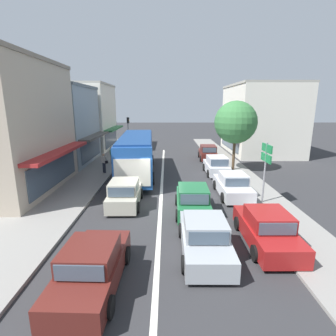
{
  "coord_description": "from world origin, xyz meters",
  "views": [
    {
      "loc": [
        0.35,
        -15.03,
        5.68
      ],
      "look_at": [
        0.45,
        3.35,
        1.2
      ],
      "focal_mm": 28.0,
      "sensor_mm": 36.0,
      "label": 1
    }
  ],
  "objects_px": {
    "sedan_queue_gap_filler": "(92,267)",
    "parked_sedan_kerb_front": "(267,229)",
    "parked_hatchback_kerb_rear": "(208,153)",
    "pedestrian_browsing_midblock": "(111,154)",
    "traffic_light_downstreet": "(128,129)",
    "street_tree_right": "(236,122)",
    "directional_road_sign": "(266,159)",
    "city_bus": "(137,152)",
    "parked_sedan_kerb_second": "(233,185)",
    "hatchback_behind_bus_mid": "(193,201)",
    "pedestrian_with_handbag_near": "(104,162)",
    "parked_hatchback_kerb_third": "(216,166)",
    "hatchback_adjacent_lane_trail": "(125,194)",
    "sedan_adjacent_lane_lead": "(205,237)"
  },
  "relations": [
    {
      "from": "hatchback_behind_bus_mid",
      "to": "traffic_light_downstreet",
      "type": "bearing_deg",
      "value": 107.97
    },
    {
      "from": "traffic_light_downstreet",
      "to": "street_tree_right",
      "type": "height_order",
      "value": "street_tree_right"
    },
    {
      "from": "parked_hatchback_kerb_rear",
      "to": "hatchback_adjacent_lane_trail",
      "type": "bearing_deg",
      "value": -117.53
    },
    {
      "from": "city_bus",
      "to": "parked_sedan_kerb_front",
      "type": "bearing_deg",
      "value": -59.51
    },
    {
      "from": "city_bus",
      "to": "parked_hatchback_kerb_third",
      "type": "bearing_deg",
      "value": 0.8
    },
    {
      "from": "parked_hatchback_kerb_third",
      "to": "street_tree_right",
      "type": "bearing_deg",
      "value": 33.84
    },
    {
      "from": "hatchback_adjacent_lane_trail",
      "to": "sedan_queue_gap_filler",
      "type": "height_order",
      "value": "hatchback_adjacent_lane_trail"
    },
    {
      "from": "hatchback_behind_bus_mid",
      "to": "pedestrian_browsing_midblock",
      "type": "distance_m",
      "value": 13.23
    },
    {
      "from": "city_bus",
      "to": "sedan_adjacent_lane_lead",
      "type": "height_order",
      "value": "city_bus"
    },
    {
      "from": "hatchback_adjacent_lane_trail",
      "to": "sedan_adjacent_lane_lead",
      "type": "xyz_separation_m",
      "value": [
        3.85,
        -4.94,
        -0.05
      ]
    },
    {
      "from": "hatchback_adjacent_lane_trail",
      "to": "pedestrian_browsing_midblock",
      "type": "bearing_deg",
      "value": 105.54
    },
    {
      "from": "traffic_light_downstreet",
      "to": "parked_sedan_kerb_second",
      "type": "bearing_deg",
      "value": -60.59
    },
    {
      "from": "sedan_queue_gap_filler",
      "to": "parked_sedan_kerb_second",
      "type": "height_order",
      "value": "same"
    },
    {
      "from": "sedan_queue_gap_filler",
      "to": "directional_road_sign",
      "type": "height_order",
      "value": "directional_road_sign"
    },
    {
      "from": "parked_sedan_kerb_second",
      "to": "parked_hatchback_kerb_rear",
      "type": "relative_size",
      "value": 1.12
    },
    {
      "from": "hatchback_behind_bus_mid",
      "to": "pedestrian_browsing_midblock",
      "type": "relative_size",
      "value": 2.29
    },
    {
      "from": "city_bus",
      "to": "directional_road_sign",
      "type": "relative_size",
      "value": 3.05
    },
    {
      "from": "traffic_light_downstreet",
      "to": "pedestrian_browsing_midblock",
      "type": "relative_size",
      "value": 2.58
    },
    {
      "from": "sedan_adjacent_lane_lead",
      "to": "hatchback_adjacent_lane_trail",
      "type": "bearing_deg",
      "value": 127.97
    },
    {
      "from": "city_bus",
      "to": "hatchback_adjacent_lane_trail",
      "type": "distance_m",
      "value": 7.02
    },
    {
      "from": "parked_sedan_kerb_second",
      "to": "traffic_light_downstreet",
      "type": "distance_m",
      "value": 17.98
    },
    {
      "from": "parked_sedan_kerb_second",
      "to": "street_tree_right",
      "type": "height_order",
      "value": "street_tree_right"
    },
    {
      "from": "city_bus",
      "to": "sedan_adjacent_lane_lead",
      "type": "bearing_deg",
      "value": -71.75
    },
    {
      "from": "hatchback_adjacent_lane_trail",
      "to": "pedestrian_with_handbag_near",
      "type": "height_order",
      "value": "pedestrian_with_handbag_near"
    },
    {
      "from": "city_bus",
      "to": "parked_sedan_kerb_second",
      "type": "relative_size",
      "value": 2.61
    },
    {
      "from": "sedan_adjacent_lane_lead",
      "to": "directional_road_sign",
      "type": "distance_m",
      "value": 6.95
    },
    {
      "from": "parked_sedan_kerb_second",
      "to": "pedestrian_with_handbag_near",
      "type": "xyz_separation_m",
      "value": [
        -9.36,
        5.26,
        0.4
      ]
    },
    {
      "from": "hatchback_adjacent_lane_trail",
      "to": "parked_sedan_kerb_second",
      "type": "bearing_deg",
      "value": 14.65
    },
    {
      "from": "pedestrian_with_handbag_near",
      "to": "parked_hatchback_kerb_third",
      "type": "bearing_deg",
      "value": 0.18
    },
    {
      "from": "sedan_queue_gap_filler",
      "to": "parked_sedan_kerb_front",
      "type": "distance_m",
      "value": 7.01
    },
    {
      "from": "hatchback_behind_bus_mid",
      "to": "traffic_light_downstreet",
      "type": "relative_size",
      "value": 0.89
    },
    {
      "from": "city_bus",
      "to": "parked_sedan_kerb_front",
      "type": "xyz_separation_m",
      "value": [
        6.58,
        -11.18,
        -1.22
      ]
    },
    {
      "from": "parked_sedan_kerb_front",
      "to": "pedestrian_browsing_midblock",
      "type": "relative_size",
      "value": 2.58
    },
    {
      "from": "parked_hatchback_kerb_third",
      "to": "pedestrian_with_handbag_near",
      "type": "relative_size",
      "value": 2.28
    },
    {
      "from": "parked_hatchback_kerb_third",
      "to": "pedestrian_browsing_midblock",
      "type": "xyz_separation_m",
      "value": [
        -9.41,
        3.35,
        0.36
      ]
    },
    {
      "from": "parked_hatchback_kerb_rear",
      "to": "pedestrian_browsing_midblock",
      "type": "distance_m",
      "value": 9.94
    },
    {
      "from": "traffic_light_downstreet",
      "to": "street_tree_right",
      "type": "bearing_deg",
      "value": -41.27
    },
    {
      "from": "parked_sedan_kerb_second",
      "to": "pedestrian_browsing_midblock",
      "type": "bearing_deg",
      "value": 137.61
    },
    {
      "from": "hatchback_adjacent_lane_trail",
      "to": "sedan_queue_gap_filler",
      "type": "xyz_separation_m",
      "value": [
        0.01,
        -6.84,
        -0.05
      ]
    },
    {
      "from": "city_bus",
      "to": "pedestrian_with_handbag_near",
      "type": "relative_size",
      "value": 6.74
    },
    {
      "from": "hatchback_adjacent_lane_trail",
      "to": "pedestrian_with_handbag_near",
      "type": "relative_size",
      "value": 2.28
    },
    {
      "from": "parked_hatchback_kerb_rear",
      "to": "sedan_queue_gap_filler",
      "type": "bearing_deg",
      "value": -108.78
    },
    {
      "from": "sedan_queue_gap_filler",
      "to": "traffic_light_downstreet",
      "type": "distance_m",
      "value": 24.31
    },
    {
      "from": "city_bus",
      "to": "directional_road_sign",
      "type": "height_order",
      "value": "directional_road_sign"
    },
    {
      "from": "parked_sedan_kerb_front",
      "to": "parked_hatchback_kerb_rear",
      "type": "height_order",
      "value": "parked_hatchback_kerb_rear"
    },
    {
      "from": "directional_road_sign",
      "to": "pedestrian_browsing_midblock",
      "type": "xyz_separation_m",
      "value": [
        -10.87,
        10.1,
        -1.64
      ]
    },
    {
      "from": "city_bus",
      "to": "parked_hatchback_kerb_rear",
      "type": "xyz_separation_m",
      "value": [
        6.78,
        5.99,
        -1.17
      ]
    },
    {
      "from": "hatchback_adjacent_lane_trail",
      "to": "parked_sedan_kerb_second",
      "type": "relative_size",
      "value": 0.88
    },
    {
      "from": "parked_hatchback_kerb_third",
      "to": "hatchback_adjacent_lane_trail",
      "type": "bearing_deg",
      "value": -132.97
    },
    {
      "from": "hatchback_behind_bus_mid",
      "to": "parked_sedan_kerb_front",
      "type": "bearing_deg",
      "value": -49.02
    }
  ]
}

